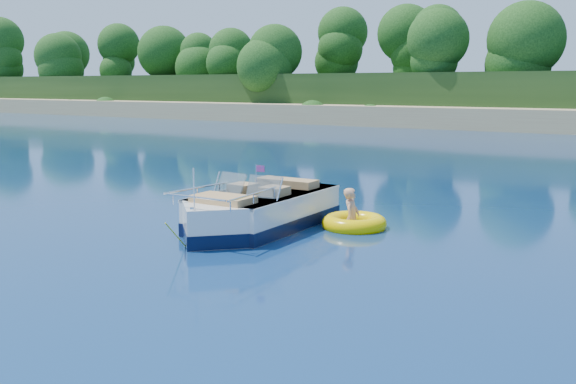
% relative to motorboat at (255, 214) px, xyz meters
% --- Properties ---
extents(ground, '(160.00, 160.00, 0.00)m').
position_rel_motorboat_xyz_m(ground, '(1.92, -1.91, -0.34)').
color(ground, '#0A1C49').
rests_on(ground, ground).
extents(motorboat, '(1.95, 5.29, 1.76)m').
position_rel_motorboat_xyz_m(motorboat, '(0.00, 0.00, 0.00)').
color(motorboat, white).
rests_on(motorboat, ground).
extents(tow_tube, '(1.67, 1.67, 0.38)m').
position_rel_motorboat_xyz_m(tow_tube, '(1.72, 1.30, -0.24)').
color(tow_tube, '#FFD200').
rests_on(tow_tube, ground).
extents(boy, '(0.52, 0.81, 1.47)m').
position_rel_motorboat_xyz_m(boy, '(1.68, 1.26, -0.34)').
color(boy, tan).
rests_on(boy, ground).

